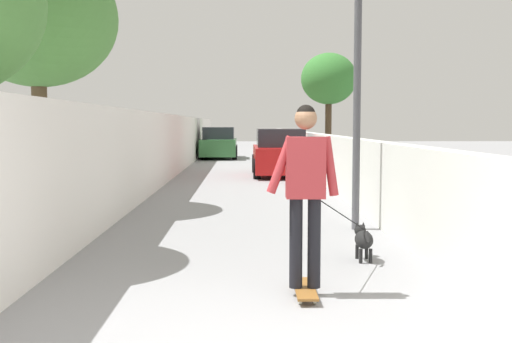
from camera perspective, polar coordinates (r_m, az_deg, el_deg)
ground_plane at (r=18.35m, az=-1.20°, el=-0.76°), size 80.00×80.00×0.00m
wall_left at (r=16.46m, az=-9.44°, el=2.05°), size 48.00×0.30×2.00m
fence_right at (r=16.47m, az=7.03°, el=1.04°), size 48.00×0.30×1.40m
tree_left_near at (r=12.58m, az=-20.16°, el=13.51°), size 3.07×3.07×5.07m
tree_right_far at (r=23.57m, az=6.96°, el=8.69°), size 2.15×2.15×4.44m
lamp_post at (r=9.82m, az=9.70°, el=13.22°), size 0.36×0.36×4.72m
skateboard at (r=6.06m, az=4.67°, el=-11.11°), size 0.80×0.21×0.08m
person_skateboarder at (r=5.86m, az=4.74°, el=-0.89°), size 0.23×0.71×1.81m
dog at (r=7.61m, az=10.18°, el=-6.33°), size 1.83×1.01×1.06m
car_near at (r=19.71m, az=2.30°, el=1.69°), size 3.86×1.80×1.54m
car_far at (r=29.59m, az=-3.56°, el=2.65°), size 4.01×1.80×1.54m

